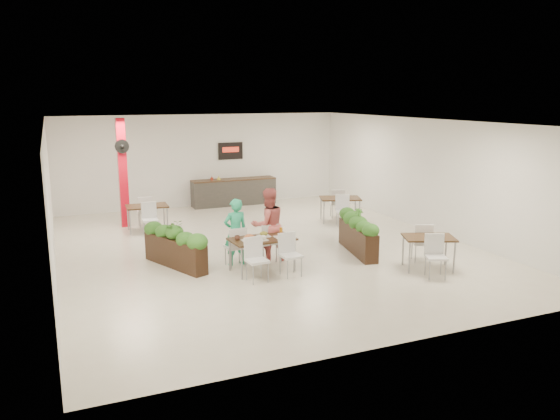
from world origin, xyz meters
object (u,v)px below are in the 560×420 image
object	(u,v)px
diner_man	(236,232)
service_counter	(234,191)
side_table_b	(340,201)
side_table_a	(147,210)
main_table	(262,243)
planter_left	(175,244)
red_column	(123,172)
planter_right	(358,232)
diner_woman	(268,225)
side_table_c	(429,242)

from	to	relation	value
diner_man	service_counter	bearing A→B (deg)	-112.13
side_table_b	side_table_a	bearing A→B (deg)	-170.90
main_table	side_table_a	xyz separation A→B (m)	(-1.73, 4.69, -0.01)
service_counter	planter_left	world-z (taller)	service_counter
red_column	planter_right	distance (m)	7.20
main_table	red_column	bearing A→B (deg)	112.12
planter_left	side_table_a	world-z (taller)	planter_left
red_column	main_table	distance (m)	6.05
side_table_a	diner_man	bearing A→B (deg)	-69.30
planter_right	diner_woman	bearing A→B (deg)	174.30
service_counter	main_table	world-z (taller)	service_counter
service_counter	planter_right	distance (m)	7.03
side_table_b	side_table_c	xyz separation A→B (m)	(-0.48, -4.94, -0.01)
diner_man	side_table_c	world-z (taller)	diner_man
planter_right	side_table_c	bearing A→B (deg)	-65.69
planter_left	side_table_c	bearing A→B (deg)	-24.41
planter_left	side_table_b	bearing A→B (deg)	24.38
planter_right	side_table_c	xyz separation A→B (m)	(0.79, -1.74, 0.10)
planter_left	side_table_b	size ratio (longest dim) A/B	1.19
red_column	main_table	world-z (taller)	red_column
main_table	side_table_c	world-z (taller)	same
diner_man	diner_woman	distance (m)	0.81
side_table_b	side_table_c	bearing A→B (deg)	-75.76
diner_man	side_table_c	bearing A→B (deg)	148.60
planter_left	side_table_c	world-z (taller)	planter_left
planter_left	side_table_c	size ratio (longest dim) A/B	1.19
planter_left	side_table_a	size ratio (longest dim) A/B	1.21
service_counter	side_table_a	bearing A→B (deg)	-142.21
diner_man	diner_woman	world-z (taller)	diner_woman
planter_right	side_table_b	bearing A→B (deg)	68.44
side_table_c	main_table	bearing A→B (deg)	-178.26
planter_right	side_table_b	distance (m)	3.44
main_table	side_table_c	size ratio (longest dim) A/B	1.03
planter_left	planter_right	world-z (taller)	planter_right
planter_left	service_counter	bearing A→B (deg)	61.35
planter_left	side_table_a	bearing A→B (deg)	90.24
diner_man	planter_left	world-z (taller)	diner_man
service_counter	planter_left	size ratio (longest dim) A/B	1.52
side_table_a	side_table_b	xyz separation A→B (m)	(5.70, -1.07, 0.00)
red_column	side_table_b	bearing A→B (deg)	-17.04
diner_woman	side_table_b	world-z (taller)	diner_woman
main_table	planter_left	distance (m)	2.01
main_table	side_table_c	bearing A→B (deg)	-20.65
planter_right	side_table_c	distance (m)	1.92
main_table	side_table_a	size ratio (longest dim) A/B	1.05
main_table	planter_right	world-z (taller)	planter_right
service_counter	side_table_b	size ratio (longest dim) A/B	1.80
side_table_c	side_table_a	bearing A→B (deg)	153.38
red_column	diner_man	size ratio (longest dim) A/B	2.06
red_column	side_table_a	bearing A→B (deg)	-58.23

